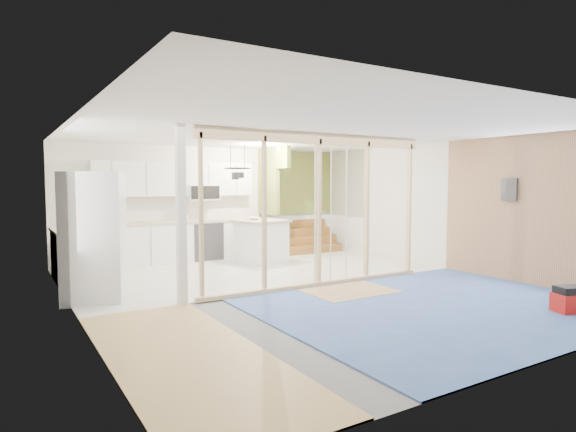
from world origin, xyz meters
TOP-DOWN VIEW (x-y plane):
  - room at (0.00, 0.00)m, footprint 7.01×8.01m
  - floor_overlays at (0.07, 0.06)m, footprint 7.00×8.00m
  - stud_frame at (-0.24, -0.00)m, footprint 4.66×0.14m
  - base_cabinets at (-1.61, 3.36)m, footprint 4.45×2.24m
  - upper_cabinets at (-0.84, 3.82)m, footprint 3.60×0.41m
  - green_partition at (2.04, 3.66)m, footprint 2.25×1.51m
  - pot_rack at (-0.31, 1.89)m, footprint 0.52×0.52m
  - sheathing_panel at (3.48, -2.00)m, footprint 0.02×4.00m
  - electrical_panel at (3.43, -1.40)m, footprint 0.04×0.30m
  - ceiling_light at (1.40, 3.00)m, footprint 0.32×0.32m
  - fridge at (-3.11, 0.96)m, footprint 1.08×1.04m
  - island at (0.60, 2.62)m, footprint 1.17×1.17m
  - bowl at (0.47, 2.72)m, footprint 0.32×0.32m
  - soap_bottle_a at (-2.35, 3.81)m, footprint 0.14×0.14m
  - soap_bottle_b at (-0.71, 3.76)m, footprint 0.11×0.11m
  - toolbox at (2.25, -3.14)m, footprint 0.47×0.41m

SIDE VIEW (x-z plane):
  - floor_overlays at x=0.07m, z-range 0.00..0.02m
  - toolbox at x=2.25m, z-range -0.01..0.36m
  - base_cabinets at x=-1.61m, z-range 0.00..0.93m
  - island at x=0.60m, z-range 0.00..0.96m
  - green_partition at x=2.04m, z-range -0.36..2.24m
  - fridge at x=-3.11m, z-range 0.00..1.93m
  - bowl at x=0.47m, z-range 0.96..1.02m
  - soap_bottle_b at x=-0.71m, z-range 0.93..1.11m
  - soap_bottle_a at x=-2.35m, z-range 0.93..1.25m
  - sheathing_panel at x=3.48m, z-range 0.00..2.60m
  - room at x=0.00m, z-range 0.00..2.61m
  - stud_frame at x=-0.24m, z-range 0.29..2.89m
  - electrical_panel at x=3.43m, z-range 1.45..1.85m
  - upper_cabinets at x=-0.84m, z-range 1.39..2.25m
  - pot_rack at x=-0.31m, z-range 1.64..2.36m
  - ceiling_light at x=1.40m, z-range 2.50..2.58m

